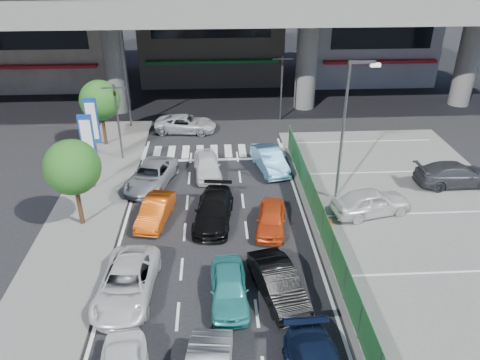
{
  "coord_description": "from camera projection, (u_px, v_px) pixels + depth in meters",
  "views": [
    {
      "loc": [
        0.1,
        -17.16,
        13.69
      ],
      "look_at": [
        1.35,
        4.49,
        2.17
      ],
      "focal_mm": 35.0,
      "sensor_mm": 36.0,
      "label": 1
    }
  ],
  "objects": [
    {
      "name": "traffic_cone",
      "position": [
        331.0,
        224.0,
        24.07
      ],
      "size": [
        0.43,
        0.43,
        0.67
      ],
      "primitive_type": "cone",
      "rotation": [
        0.0,
        0.0,
        0.29
      ],
      "color": "#F1530D",
      "rests_on": "parking_lot"
    },
    {
      "name": "ground",
      "position": [
        216.0,
        268.0,
        21.55
      ],
      "size": [
        120.0,
        120.0,
        0.0
      ],
      "primitive_type": "plane",
      "color": "black",
      "rests_on": "ground"
    },
    {
      "name": "parked_sedan_white",
      "position": [
        371.0,
        202.0,
        25.26
      ],
      "size": [
        4.61,
        2.69,
        1.47
      ],
      "primitive_type": "imported",
      "rotation": [
        0.0,
        0.0,
        1.8
      ],
      "color": "silver",
      "rests_on": "parking_lot"
    },
    {
      "name": "building_west",
      "position": [
        48.0,
        15.0,
        45.88
      ],
      "size": [
        12.0,
        10.9,
        13.0
      ],
      "color": "gray",
      "rests_on": "ground"
    },
    {
      "name": "wagon_silver_front_left",
      "position": [
        151.0,
        176.0,
        28.27
      ],
      "size": [
        3.3,
        5.15,
        1.32
      ],
      "primitive_type": "imported",
      "rotation": [
        0.0,
        0.0,
        -0.25
      ],
      "color": "#93959A",
      "rests_on": "ground"
    },
    {
      "name": "tree_near",
      "position": [
        72.0,
        167.0,
        23.13
      ],
      "size": [
        2.8,
        2.8,
        4.8
      ],
      "color": "#382314",
      "rests_on": "ground"
    },
    {
      "name": "signboard_far",
      "position": [
        92.0,
        123.0,
        29.42
      ],
      "size": [
        0.8,
        0.14,
        4.7
      ],
      "color": "#595B60",
      "rests_on": "ground"
    },
    {
      "name": "building_east",
      "position": [
        368.0,
        17.0,
        47.74
      ],
      "size": [
        12.0,
        10.9,
        12.0
      ],
      "color": "gray",
      "rests_on": "ground"
    },
    {
      "name": "sedan_white_mid_left",
      "position": [
        127.0,
        283.0,
        19.6
      ],
      "size": [
        2.53,
        4.98,
        1.35
      ],
      "primitive_type": "imported",
      "rotation": [
        0.0,
        0.0,
        -0.06
      ],
      "color": "silver",
      "rests_on": "ground"
    },
    {
      "name": "expressway",
      "position": [
        210.0,
        3.0,
        36.84
      ],
      "size": [
        64.0,
        14.0,
        10.75
      ],
      "color": "slate",
      "rests_on": "ground"
    },
    {
      "name": "sedan_black_mid",
      "position": [
        214.0,
        210.0,
        24.72
      ],
      "size": [
        2.43,
        4.81,
        1.34
      ],
      "primitive_type": "imported",
      "rotation": [
        0.0,
        0.0,
        -0.12
      ],
      "color": "black",
      "rests_on": "ground"
    },
    {
      "name": "crossing_wagon_silver",
      "position": [
        186.0,
        124.0,
        35.94
      ],
      "size": [
        4.89,
        2.7,
        1.3
      ],
      "primitive_type": "imported",
      "rotation": [
        0.0,
        0.0,
        1.45
      ],
      "color": "#B2B5BB",
      "rests_on": "ground"
    },
    {
      "name": "traffic_light_left",
      "position": [
        116.0,
        104.0,
        29.97
      ],
      "size": [
        1.6,
        1.24,
        5.2
      ],
      "color": "#595B60",
      "rests_on": "ground"
    },
    {
      "name": "tree_far",
      "position": [
        100.0,
        100.0,
        32.35
      ],
      "size": [
        2.8,
        2.8,
        4.8
      ],
      "color": "#382314",
      "rests_on": "ground"
    },
    {
      "name": "building_center",
      "position": [
        210.0,
        2.0,
        47.11
      ],
      "size": [
        14.0,
        10.9,
        15.0
      ],
      "color": "gray",
      "rests_on": "ground"
    },
    {
      "name": "sidewalk_left",
      "position": [
        83.0,
        224.0,
        24.69
      ],
      "size": [
        4.0,
        30.0,
        0.12
      ],
      "primitive_type": "cube",
      "color": "#585856",
      "rests_on": "ground"
    },
    {
      "name": "taxi_orange_right",
      "position": [
        271.0,
        219.0,
        24.1
      ],
      "size": [
        2.02,
        3.79,
        1.23
      ],
      "primitive_type": "imported",
      "rotation": [
        0.0,
        0.0,
        -0.17
      ],
      "color": "#C93E14",
      "rests_on": "ground"
    },
    {
      "name": "sedan_white_front_mid",
      "position": [
        207.0,
        165.0,
        29.55
      ],
      "size": [
        1.95,
        4.07,
        1.34
      ],
      "primitive_type": "imported",
      "rotation": [
        0.0,
        0.0,
        0.1
      ],
      "color": "white",
      "rests_on": "ground"
    },
    {
      "name": "taxi_teal_mid",
      "position": [
        229.0,
        287.0,
        19.38
      ],
      "size": [
        1.6,
        3.88,
        1.31
      ],
      "primitive_type": "imported",
      "rotation": [
        0.0,
        0.0,
        0.01
      ],
      "color": "teal",
      "rests_on": "ground"
    },
    {
      "name": "parked_sedan_dgrey",
      "position": [
        455.0,
        174.0,
        28.21
      ],
      "size": [
        4.93,
        2.16,
        1.41
      ],
      "primitive_type": "imported",
      "rotation": [
        0.0,
        0.0,
        1.61
      ],
      "color": "#323338",
      "rests_on": "parking_lot"
    },
    {
      "name": "hatch_black_mid_right",
      "position": [
        278.0,
        283.0,
        19.59
      ],
      "size": [
        2.43,
        4.42,
        1.38
      ],
      "primitive_type": "imported",
      "rotation": [
        0.0,
        0.0,
        0.24
      ],
      "color": "black",
      "rests_on": "ground"
    },
    {
      "name": "street_lamp_right",
      "position": [
        347.0,
        121.0,
        24.97
      ],
      "size": [
        1.65,
        0.22,
        8.0
      ],
      "color": "#595B60",
      "rests_on": "ground"
    },
    {
      "name": "parking_lot",
      "position": [
        431.0,
        235.0,
        23.86
      ],
      "size": [
        12.0,
        28.0,
        0.06
      ],
      "primitive_type": "cube",
      "color": "#585856",
      "rests_on": "ground"
    },
    {
      "name": "kei_truck_front_right",
      "position": [
        270.0,
        160.0,
        30.14
      ],
      "size": [
        2.32,
        4.4,
        1.38
      ],
      "primitive_type": "imported",
      "rotation": [
        0.0,
        0.0,
        0.21
      ],
      "color": "#5699C7",
      "rests_on": "ground"
    },
    {
      "name": "signboard_near",
      "position": [
        88.0,
        142.0,
        26.8
      ],
      "size": [
        0.8,
        0.14,
        4.7
      ],
      "color": "#595B60",
      "rests_on": "ground"
    },
    {
      "name": "taxi_orange_left",
      "position": [
        155.0,
        211.0,
        24.79
      ],
      "size": [
        1.96,
        3.87,
        1.22
      ],
      "primitive_type": "imported",
      "rotation": [
        0.0,
        0.0,
        -0.19
      ],
      "color": "#BE4409",
      "rests_on": "ground"
    },
    {
      "name": "fence_run",
      "position": [
        327.0,
        235.0,
        22.28
      ],
      "size": [
        0.16,
        22.0,
        1.8
      ],
      "primitive_type": null,
      "color": "#1F5C2A",
      "rests_on": "ground"
    },
    {
      "name": "traffic_light_right",
      "position": [
        282.0,
        72.0,
        36.73
      ],
      "size": [
        1.6,
        1.24,
        5.2
      ],
      "color": "#595B60",
      "rests_on": "ground"
    },
    {
      "name": "street_lamp_left",
      "position": [
        127.0,
        67.0,
        34.86
      ],
      "size": [
        1.65,
        0.22,
        8.0
      ],
      "color": "#595B60",
      "rests_on": "ground"
    }
  ]
}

